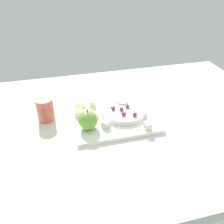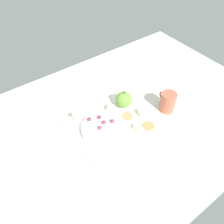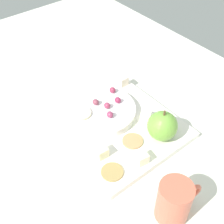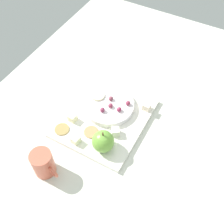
{
  "view_description": "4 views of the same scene",
  "coord_description": "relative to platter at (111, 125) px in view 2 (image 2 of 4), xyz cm",
  "views": [
    {
      "loc": [
        18.95,
        76.7,
        60.71
      ],
      "look_at": [
        -0.17,
        0.78,
        8.78
      ],
      "focal_mm": 39.06,
      "sensor_mm": 36.0,
      "label": 1
    },
    {
      "loc": [
        -38.97,
        -53.53,
        80.17
      ],
      "look_at": [
        0.79,
        0.88,
        9.93
      ],
      "focal_mm": 37.97,
      "sensor_mm": 36.0,
      "label": 2
    },
    {
      "loc": [
        41.12,
        -35.81,
        61.24
      ],
      "look_at": [
        -0.94,
        -1.94,
        9.57
      ],
      "focal_mm": 49.34,
      "sensor_mm": 36.0,
      "label": 3
    },
    {
      "loc": [
        47.7,
        28.48,
        82.68
      ],
      "look_at": [
        -1.29,
        1.6,
        9.82
      ],
      "focal_mm": 43.68,
      "sensor_mm": 36.0,
      "label": 4
    }
  ],
  "objects": [
    {
      "name": "cheese_cube_0",
      "position": [
        13.75,
        -3.19,
        2.09
      ],
      "size": [
        2.97,
        2.97,
        2.58
      ],
      "primitive_type": "cube",
      "rotation": [
        0.0,
        0.0,
        1.41
      ],
      "color": "#F9F3C9",
      "rests_on": "platter"
    },
    {
      "name": "serving_dish",
      "position": [
        -4.23,
        -0.93,
        1.85
      ],
      "size": [
        18.26,
        18.26,
        2.1
      ],
      "primitive_type": "cylinder",
      "color": "white",
      "rests_on": "platter"
    },
    {
      "name": "platter",
      "position": [
        0.0,
        0.0,
        0.0
      ],
      "size": [
        32.84,
        27.93,
        1.6
      ],
      "primitive_type": "cube",
      "color": "white",
      "rests_on": "table"
    },
    {
      "name": "grape_3",
      "position": [
        -0.05,
        -1.03,
        3.72
      ],
      "size": [
        1.75,
        1.58,
        1.65
      ],
      "primitive_type": "ellipsoid",
      "color": "#913757",
      "rests_on": "serving_dish"
    },
    {
      "name": "cup",
      "position": [
        26.16,
        -6.33,
        3.85
      ],
      "size": [
        6.6,
        9.75,
        9.3
      ],
      "color": "#D16149",
      "rests_on": "table"
    },
    {
      "name": "apple_stem",
      "position": [
        11.14,
        5.71,
        8.61
      ],
      "size": [
        0.5,
        0.5,
        1.2
      ],
      "primitive_type": "cylinder",
      "color": "brown",
      "rests_on": "apple_whole"
    },
    {
      "name": "cracker_0",
      "position": [
        8.15,
        -0.72,
        1.0
      ],
      "size": [
        4.94,
        4.94,
        0.4
      ],
      "primitive_type": "cylinder",
      "color": "tan",
      "rests_on": "platter"
    },
    {
      "name": "table",
      "position": [
        1.3,
        1.2,
        -2.81
      ],
      "size": [
        147.54,
        93.24,
        4.02
      ],
      "primitive_type": "cube",
      "color": "silver",
      "rests_on": "ground"
    },
    {
      "name": "apple_slice_0",
      "position": [
        -5.29,
        -5.97,
        3.2
      ],
      "size": [
        4.9,
        4.9,
        0.6
      ],
      "primitive_type": "cylinder",
      "color": "beige",
      "rests_on": "serving_dish"
    },
    {
      "name": "cheese_cube_1",
      "position": [
        4.68,
        6.71,
        2.09
      ],
      "size": [
        3.59,
        3.59,
        2.58
      ],
      "primitive_type": "cube",
      "rotation": [
        0.0,
        0.0,
        0.61
      ],
      "color": "white",
      "rests_on": "platter"
    },
    {
      "name": "grape_4",
      "position": [
        -3.04,
        3.94,
        3.67
      ],
      "size": [
        1.75,
        1.58,
        1.55
      ],
      "primitive_type": "ellipsoid",
      "color": "#90294A",
      "rests_on": "serving_dish"
    },
    {
      "name": "grape_0",
      "position": [
        -7.0,
        5.4,
        3.71
      ],
      "size": [
        1.75,
        1.58,
        1.63
      ],
      "primitive_type": "ellipsoid",
      "color": "#8D2E48",
      "rests_on": "serving_dish"
    },
    {
      "name": "cracker_1",
      "position": [
        11.98,
        -10.04,
        1.0
      ],
      "size": [
        4.94,
        4.94,
        0.4
      ],
      "primitive_type": "cylinder",
      "color": "tan",
      "rests_on": "platter"
    },
    {
      "name": "cheese_cube_2",
      "position": [
        6.84,
        -9.04,
        2.09
      ],
      "size": [
        2.8,
        2.8,
        2.58
      ],
      "primitive_type": "cube",
      "rotation": [
        0.0,
        0.0,
        1.48
      ],
      "color": "#F8F2BF",
      "rests_on": "platter"
    },
    {
      "name": "apple_whole",
      "position": [
        11.14,
        5.71,
        4.4
      ],
      "size": [
        7.21,
        7.21,
        7.21
      ],
      "primitive_type": "sphere",
      "color": "#6FAB3D",
      "rests_on": "platter"
    },
    {
      "name": "grape_2",
      "position": [
        -6.04,
        -0.96,
        3.66
      ],
      "size": [
        1.75,
        1.58,
        1.52
      ],
      "primitive_type": "ellipsoid",
      "color": "#883F50",
      "rests_on": "serving_dish"
    },
    {
      "name": "cheese_cube_3",
      "position": [
        -10.06,
        11.43,
        2.09
      ],
      "size": [
        2.63,
        2.63,
        2.58
      ],
      "primitive_type": "cube",
      "rotation": [
        0.0,
        0.0,
        1.55
      ],
      "color": "#F9E2C7",
      "rests_on": "platter"
    },
    {
      "name": "grape_1",
      "position": [
        -3.12,
        0.49,
        3.68
      ],
      "size": [
        1.75,
        1.58,
        1.57
      ],
      "primitive_type": "ellipsoid",
      "color": "#993653",
      "rests_on": "serving_dish"
    }
  ]
}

